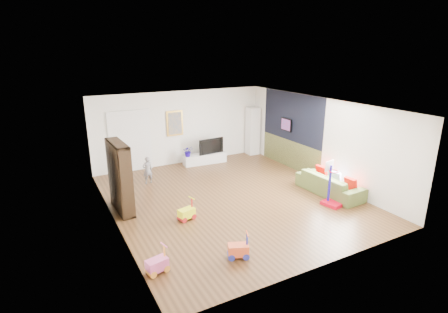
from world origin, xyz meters
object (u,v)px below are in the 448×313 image
media_console (205,159)px  basketball_hoop (334,184)px  sofa (329,184)px  bookshelf (120,177)px

media_console → basketball_hoop: size_ratio=1.30×
sofa → basketball_hoop: 0.89m
media_console → bookshelf: 4.52m
basketball_hoop → bookshelf: bearing=142.5°
bookshelf → sofa: bearing=-19.8°
media_console → sofa: 4.80m
sofa → basketball_hoop: basketball_hoop is taller
basketball_hoop → media_console: bearing=94.8°
bookshelf → sofa: bookshelf is taller
media_console → sofa: (2.04, -4.35, 0.11)m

